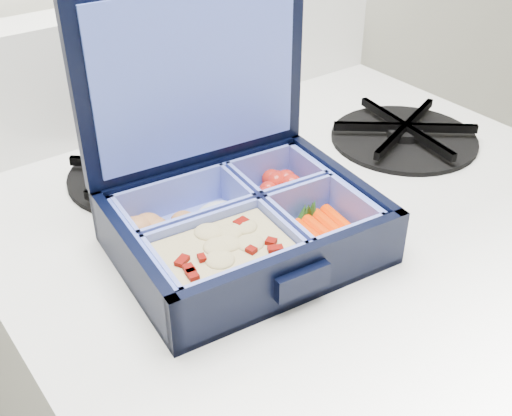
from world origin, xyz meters
TOP-DOWN VIEW (x-y plane):
  - bento_box at (0.11, 1.66)m, footprint 0.23×0.18m
  - burner_grate at (0.38, 1.72)m, footprint 0.21×0.21m
  - burner_grate_rear at (0.10, 1.82)m, footprint 0.19×0.19m
  - fork at (0.12, 1.80)m, footprint 0.17×0.15m

SIDE VIEW (x-z plane):
  - fork at x=0.12m, z-range 0.88..0.89m
  - burner_grate_rear at x=0.10m, z-range 0.88..0.90m
  - burner_grate at x=0.38m, z-range 0.88..0.91m
  - bento_box at x=0.11m, z-range 0.88..0.93m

